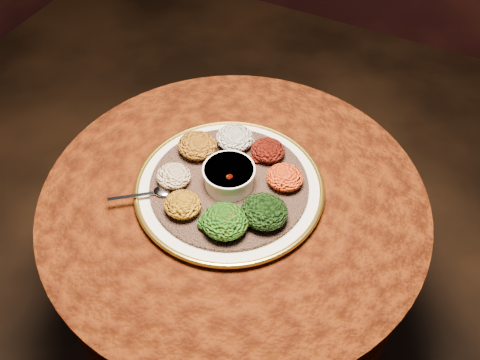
% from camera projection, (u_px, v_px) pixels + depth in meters
% --- Properties ---
extents(table, '(0.96, 0.96, 0.73)m').
position_uv_depth(table, '(234.00, 238.00, 1.45)').
color(table, black).
rests_on(table, ground).
extents(platter, '(0.50, 0.50, 0.02)m').
position_uv_depth(platter, '(229.00, 188.00, 1.32)').
color(platter, white).
rests_on(platter, table).
extents(injera, '(0.50, 0.50, 0.01)m').
position_uv_depth(injera, '(229.00, 185.00, 1.31)').
color(injera, brown).
rests_on(injera, platter).
extents(stew_bowl, '(0.13, 0.13, 0.05)m').
position_uv_depth(stew_bowl, '(229.00, 175.00, 1.28)').
color(stew_bowl, white).
rests_on(stew_bowl, injera).
extents(spoon, '(0.13, 0.10, 0.01)m').
position_uv_depth(spoon, '(157.00, 192.00, 1.28)').
color(spoon, silver).
rests_on(spoon, injera).
extents(portion_ayib, '(0.10, 0.09, 0.05)m').
position_uv_depth(portion_ayib, '(235.00, 138.00, 1.38)').
color(portion_ayib, beige).
rests_on(portion_ayib, injera).
extents(portion_kitfo, '(0.09, 0.08, 0.04)m').
position_uv_depth(portion_kitfo, '(268.00, 150.00, 1.35)').
color(portion_kitfo, black).
rests_on(portion_kitfo, injera).
extents(portion_tikil, '(0.09, 0.09, 0.04)m').
position_uv_depth(portion_tikil, '(285.00, 177.00, 1.29)').
color(portion_tikil, '#A8650E').
rests_on(portion_tikil, injera).
extents(portion_gomen, '(0.11, 0.10, 0.05)m').
position_uv_depth(portion_gomen, '(264.00, 211.00, 1.22)').
color(portion_gomen, black).
rests_on(portion_gomen, injera).
extents(portion_mixveg, '(0.11, 0.10, 0.05)m').
position_uv_depth(portion_mixveg, '(225.00, 221.00, 1.20)').
color(portion_mixveg, '#AA360B').
rests_on(portion_mixveg, injera).
extents(portion_kik, '(0.09, 0.08, 0.04)m').
position_uv_depth(portion_kik, '(183.00, 205.00, 1.24)').
color(portion_kik, '#B87010').
rests_on(portion_kik, injera).
extents(portion_timatim, '(0.09, 0.08, 0.04)m').
position_uv_depth(portion_timatim, '(174.00, 176.00, 1.30)').
color(portion_timatim, maroon).
rests_on(portion_timatim, injera).
extents(portion_shiro, '(0.10, 0.10, 0.05)m').
position_uv_depth(portion_shiro, '(197.00, 145.00, 1.36)').
color(portion_shiro, '#945411').
rests_on(portion_shiro, injera).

